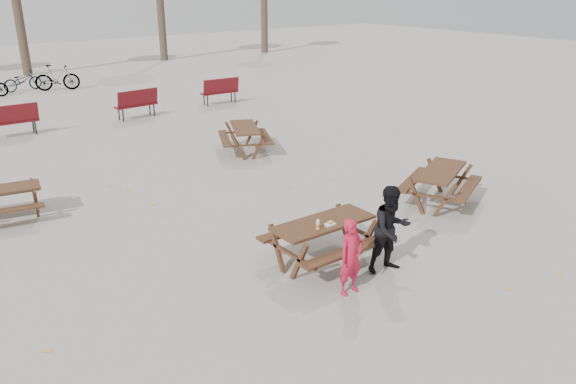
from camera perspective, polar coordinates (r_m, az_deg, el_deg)
ground at (r=9.80m, az=3.53°, el=-7.15°), size 80.00×80.00×0.00m
main_picnic_table at (r=9.54m, az=3.61°, el=-4.04°), size 1.80×1.45×0.78m
food_tray at (r=9.31m, az=4.29°, el=-3.31°), size 0.18×0.11×0.03m
bread_roll at (r=9.29m, az=4.30°, el=-3.07°), size 0.14×0.06×0.05m
soda_bottle at (r=9.15m, az=3.06°, el=-3.35°), size 0.07×0.07×0.17m
child at (r=8.68m, az=6.42°, el=-6.57°), size 0.46×0.31×1.23m
adult at (r=9.37m, az=10.43°, el=-3.76°), size 0.82×0.69×1.50m
picnic_table_east at (r=12.56m, az=15.13°, el=0.52°), size 2.22×2.05×0.77m
picnic_table_north at (r=12.66m, az=-27.25°, el=-1.19°), size 1.78×1.53×0.69m
picnic_table_far at (r=15.87m, az=-4.37°, el=5.35°), size 1.98×2.14×0.74m
park_bench_row at (r=19.79m, az=-21.03°, el=7.58°), size 13.41×1.40×1.03m
fallen_leaves at (r=11.87m, az=-2.40°, el=-1.92°), size 11.00×11.00×0.01m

